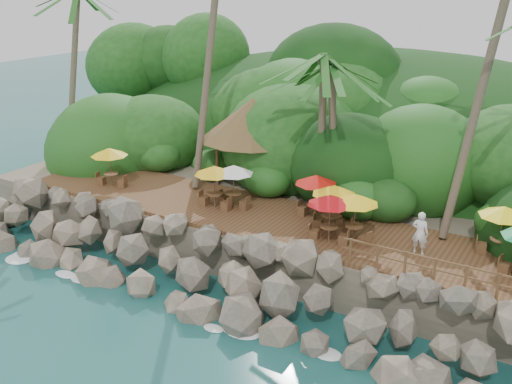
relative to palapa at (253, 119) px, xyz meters
The scene contains 11 objects.
ground 11.87m from the palapa, 75.32° to the right, with size 140.00×140.00×0.00m, color #19514F.
land_base 8.07m from the palapa, 66.28° to the left, with size 32.00×25.20×2.10m, color gray.
jungle_hill 14.90m from the palapa, 78.98° to the left, with size 44.80×28.00×15.40m, color #143811.
seawall 9.63m from the palapa, 71.88° to the right, with size 29.00×4.00×2.30m, color gray, non-canonical shape.
terrace 6.00m from the palapa, 56.87° to the right, with size 26.00×5.00×0.20m, color brown.
jungle_foliage 8.08m from the palapa, 62.18° to the left, with size 44.00×16.00×12.00m, color #143811, non-canonical shape.
foam_line 11.60m from the palapa, 74.89° to the right, with size 25.20×0.80×0.06m.
palapa is the anchor object (origin of this frame).
dining_clusters 5.89m from the palapa, 43.76° to the right, with size 25.56×4.61×2.12m.
railing 13.62m from the palapa, 28.61° to the right, with size 7.20×0.10×1.00m.
waiter 11.62m from the palapa, 22.16° to the right, with size 0.67×0.44×1.83m, color white.
Camera 1 is at (13.34, -16.14, 12.96)m, focal length 41.22 mm.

